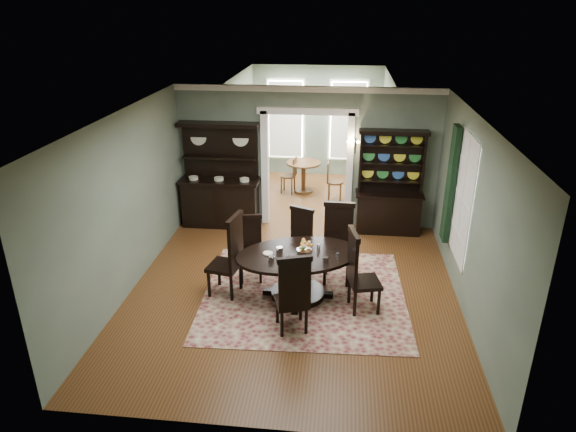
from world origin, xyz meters
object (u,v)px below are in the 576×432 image
sideboard (221,190)px  parlor_table (303,173)px  dining_table (298,267)px  welsh_dresser (389,196)px

sideboard → parlor_table: size_ratio=2.60×
dining_table → sideboard: bearing=105.9°
sideboard → welsh_dresser: size_ratio=1.03×
dining_table → parlor_table: 5.04m
welsh_dresser → parlor_table: (-1.98, 2.19, -0.27)m
sideboard → parlor_table: bearing=53.7°
dining_table → welsh_dresser: size_ratio=1.09×
dining_table → parlor_table: bearing=74.9°
sideboard → welsh_dresser: (3.60, 0.02, 0.01)m
sideboard → welsh_dresser: sideboard is taller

